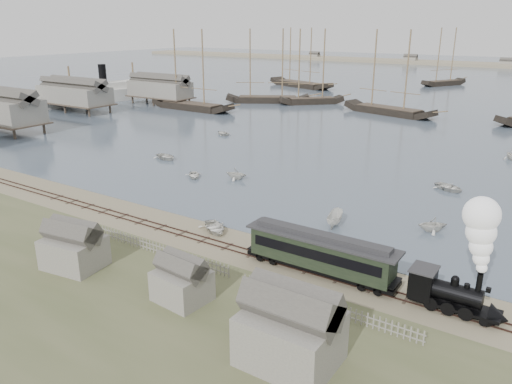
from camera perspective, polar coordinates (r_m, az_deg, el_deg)
The scene contains 27 objects.
ground at distance 50.84m, azimuth -1.08°, elevation -5.76°, with size 600.00×600.00×0.00m, color gray.
harbor_water at distance 210.82m, azimuth 26.58°, elevation 11.04°, with size 600.00×336.00×0.06m, color #475566.
rail_track at distance 49.34m, azimuth -2.40°, elevation -6.52°, with size 120.00×1.80×0.16m.
picket_fence_west at distance 49.84m, azimuth -11.93°, elevation -6.72°, with size 19.00×0.10×1.20m, color slate, non-canonical shape.
picket_fence_east at distance 39.61m, azimuth 8.00°, elevation -13.59°, with size 15.00×0.10×1.20m, color slate, non-canonical shape.
shed_left at distance 48.86m, azimuth -19.89°, elevation -8.02°, with size 5.00×4.00×4.10m, color slate, non-canonical shape.
shed_mid at distance 41.38m, azimuth -8.36°, elevation -12.08°, with size 4.00×3.50×3.60m, color slate, non-canonical shape.
shed_right at distance 34.63m, azimuth 3.84°, elevation -18.75°, with size 6.00×5.00×5.10m, color slate, non-canonical shape.
western_wharf at distance 129.80m, azimuth -19.38°, elevation 10.12°, with size 36.00×56.00×8.00m, color slate, non-canonical shape.
locomotive at distance 40.15m, azimuth 23.37°, elevation -7.76°, with size 7.29×2.72×9.09m.
passenger_coach at distance 44.18m, azimuth 7.39°, elevation -6.80°, with size 13.96×2.69×3.39m.
beached_dinghy at distance 53.43m, azimuth -4.74°, elevation -4.07°, with size 4.11×2.94×0.85m, color silver.
steamship at distance 150.96m, azimuth -17.05°, elevation 11.85°, with size 46.87×7.81×10.25m, color silver, non-canonical shape.
rowboat_0 at distance 72.19m, azimuth -7.11°, elevation 1.92°, with size 3.29×2.35×0.68m, color silver.
rowboat_1 at distance 70.77m, azimuth -2.29°, elevation 2.12°, with size 3.12×2.70×1.65m, color silver.
rowboat_2 at distance 55.22m, azimuth 8.95°, elevation -3.06°, with size 3.80×1.43×1.47m, color silver.
rowboat_3 at distance 70.84m, azimuth 21.21°, elevation 0.52°, with size 4.16×2.97×0.86m, color silver.
rowboat_4 at distance 56.14m, azimuth 19.53°, elevation -3.49°, with size 3.11×2.69×1.64m, color silver.
rowboat_6 at distance 100.10m, azimuth -3.82°, elevation 6.75°, with size 3.53×2.52×0.73m, color silver.
rowboat_7 at distance 91.16m, azimuth 27.22°, elevation 3.83°, with size 3.20×2.76×1.69m, color silver.
rowboat_8 at distance 82.78m, azimuth -10.25°, elevation 4.01°, with size 4.25×3.03×0.88m, color silver.
schooner_0 at distance 130.07m, azimuth -7.51°, elevation 13.68°, with size 24.28×5.60×20.00m, color black, non-canonical shape.
schooner_1 at distance 139.40m, azimuth 6.50°, elevation 14.04°, with size 17.80×4.11×20.00m, color black, non-canonical shape.
schooner_2 at distance 126.28m, azimuth 15.25°, elevation 13.05°, with size 23.72×5.47×20.00m, color black, non-canonical shape.
schooner_6 at distance 178.40m, azimuth 5.19°, elevation 15.07°, with size 27.38×6.32×20.00m, color black, non-canonical shape.
schooner_7 at distance 194.07m, azimuth 20.95°, elevation 14.25°, with size 18.66×4.31×20.00m, color black, non-canonical shape.
schooner_10 at distance 141.32m, azimuth 1.37°, elevation 14.21°, with size 23.21×5.36×20.00m, color black, non-canonical shape.
Camera 1 is at (26.26, -38.12, 21.02)m, focal length 35.00 mm.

